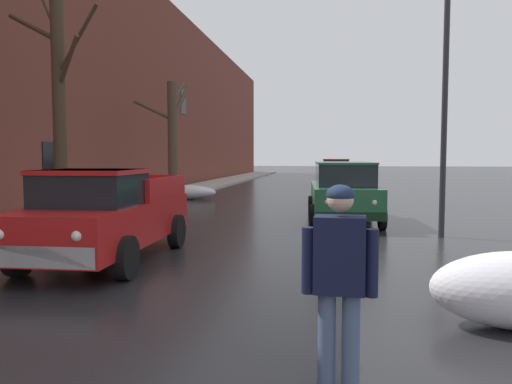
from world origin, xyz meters
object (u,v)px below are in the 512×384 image
bare_tree_mid_block (173,136)px  suv_red_queued_behind_truck (335,171)px  pickup_truck_red_approaching_near_lane (105,215)px  street_lamp_post (445,90)px  sedan_black_parked_kerbside_mid (336,186)px  pedestrian_with_coffee (340,272)px  sedan_maroon_parked_far_down_block (341,179)px  suv_green_parked_kerbside_close (343,190)px  bare_tree_second_along_sidewalk (58,107)px

bare_tree_mid_block → suv_red_queued_behind_truck: bare_tree_mid_block is taller
pickup_truck_red_approaching_near_lane → street_lamp_post: size_ratio=0.76×
sedan_black_parked_kerbside_mid → pedestrian_with_coffee: 17.17m
pedestrian_with_coffee → sedan_maroon_parked_far_down_block: bearing=89.0°
pickup_truck_red_approaching_near_lane → suv_red_queued_behind_truck: size_ratio=1.09×
pickup_truck_red_approaching_near_lane → sedan_maroon_parked_far_down_block: bearing=75.9°
sedan_maroon_parked_far_down_block → pedestrian_with_coffee: 23.48m
bare_tree_mid_block → pedestrian_with_coffee: bare_tree_mid_block is taller
sedan_maroon_parked_far_down_block → suv_red_queued_behind_truck: (-0.28, 5.83, 0.24)m
street_lamp_post → pickup_truck_red_approaching_near_lane: bearing=-150.5°
suv_green_parked_kerbside_close → suv_red_queued_behind_truck: (-0.13, 18.22, -0.00)m
bare_tree_mid_block → sedan_maroon_parked_far_down_block: 10.11m
sedan_black_parked_kerbside_mid → pickup_truck_red_approaching_near_lane: bearing=-109.4°
bare_tree_mid_block → suv_red_queued_behind_truck: bearing=60.1°
suv_green_parked_kerbside_close → pedestrian_with_coffee: 11.08m
pickup_truck_red_approaching_near_lane → pedestrian_with_coffee: same height
sedan_maroon_parked_far_down_block → suv_red_queued_behind_truck: suv_red_queued_behind_truck is taller
pedestrian_with_coffee → suv_red_queued_behind_truck: bearing=89.7°
bare_tree_mid_block → street_lamp_post: street_lamp_post is taller
bare_tree_second_along_sidewalk → pedestrian_with_coffee: (7.00, -7.78, -2.21)m
sedan_black_parked_kerbside_mid → sedan_maroon_parked_far_down_block: 6.31m
suv_green_parked_kerbside_close → sedan_maroon_parked_far_down_block: (0.15, 12.40, -0.24)m
pedestrian_with_coffee → street_lamp_post: size_ratio=0.27×
suv_red_queued_behind_truck → pedestrian_with_coffee: size_ratio=2.57×
sedan_maroon_parked_far_down_block → sedan_black_parked_kerbside_mid: bearing=-93.0°
sedan_black_parked_kerbside_mid → sedan_maroon_parked_far_down_block: (0.33, 6.30, 0.00)m
sedan_maroon_parked_far_down_block → suv_red_queued_behind_truck: 5.84m
suv_red_queued_behind_truck → pedestrian_with_coffee: bearing=-90.3°
bare_tree_second_along_sidewalk → suv_red_queued_behind_truck: 22.79m
suv_green_parked_kerbside_close → sedan_black_parked_kerbside_mid: suv_green_parked_kerbside_close is taller
bare_tree_mid_block → suv_red_queued_behind_truck: (7.12, 12.36, -1.91)m
pickup_truck_red_approaching_near_lane → suv_red_queued_behind_truck: (4.44, 24.61, 0.11)m
suv_red_queued_behind_truck → street_lamp_post: size_ratio=0.70×
suv_red_queued_behind_truck → street_lamp_post: (2.48, -20.70, 2.60)m
pickup_truck_red_approaching_near_lane → sedan_black_parked_kerbside_mid: 13.23m
pickup_truck_red_approaching_near_lane → pedestrian_with_coffee: (4.30, -4.69, 0.16)m
pickup_truck_red_approaching_near_lane → sedan_maroon_parked_far_down_block: size_ratio=1.12×
pickup_truck_red_approaching_near_lane → suv_red_queued_behind_truck: bearing=79.8°
pickup_truck_red_approaching_near_lane → sedan_black_parked_kerbside_mid: bearing=70.6°
street_lamp_post → pedestrian_with_coffee: bearing=-106.9°
bare_tree_second_along_sidewalk → sedan_black_parked_kerbside_mid: bare_tree_second_along_sidewalk is taller
bare_tree_mid_block → sedan_maroon_parked_far_down_block: bearing=41.4°
bare_tree_mid_block → pedestrian_with_coffee: 18.42m
suv_green_parked_kerbside_close → street_lamp_post: size_ratio=0.75×
bare_tree_second_along_sidewalk → street_lamp_post: street_lamp_post is taller
bare_tree_mid_block → suv_green_parked_kerbside_close: bearing=-38.9°
bare_tree_mid_block → street_lamp_post: bearing=-41.0°
bare_tree_second_along_sidewalk → pickup_truck_red_approaching_near_lane: bare_tree_second_along_sidewalk is taller
pedestrian_with_coffee → suv_green_parked_kerbside_close: bearing=88.6°
sedan_black_parked_kerbside_mid → street_lamp_post: size_ratio=0.67×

